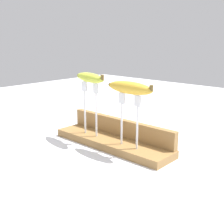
% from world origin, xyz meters
% --- Properties ---
extents(ground_plane, '(3.00, 3.00, 0.00)m').
position_xyz_m(ground_plane, '(0.00, 0.00, 0.00)').
color(ground_plane, silver).
extents(wooden_board, '(0.47, 0.12, 0.03)m').
position_xyz_m(wooden_board, '(0.00, 0.00, 0.01)').
color(wooden_board, olive).
rests_on(wooden_board, ground).
extents(board_backstop, '(0.47, 0.02, 0.06)m').
position_xyz_m(board_backstop, '(0.00, 0.05, 0.06)').
color(board_backstop, olive).
rests_on(board_backstop, wooden_board).
extents(fork_stand_left, '(0.09, 0.01, 0.20)m').
position_xyz_m(fork_stand_left, '(-0.09, -0.02, 0.14)').
color(fork_stand_left, silver).
rests_on(fork_stand_left, wooden_board).
extents(fork_stand_right, '(0.09, 0.01, 0.18)m').
position_xyz_m(fork_stand_right, '(0.09, -0.02, 0.13)').
color(fork_stand_right, silver).
rests_on(fork_stand_right, wooden_board).
extents(banana_raised_left, '(0.17, 0.07, 0.04)m').
position_xyz_m(banana_raised_left, '(-0.09, -0.02, 0.24)').
color(banana_raised_left, '#B2C138').
rests_on(banana_raised_left, fork_stand_left).
extents(banana_raised_right, '(0.19, 0.05, 0.04)m').
position_xyz_m(banana_raised_right, '(0.09, -0.02, 0.23)').
color(banana_raised_right, gold).
rests_on(banana_raised_right, fork_stand_right).
extents(fork_fallen_far, '(0.05, 0.19, 0.01)m').
position_xyz_m(fork_fallen_far, '(0.10, 0.22, 0.00)').
color(fork_fallen_far, silver).
rests_on(fork_fallen_far, ground).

